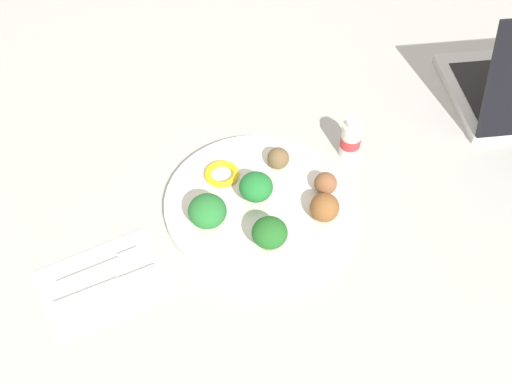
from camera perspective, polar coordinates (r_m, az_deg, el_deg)
name	(u,v)px	position (r m, az deg, el deg)	size (l,w,h in m)	color
ground_plane	(256,207)	(0.95, 0.00, -1.38)	(4.00, 4.00, 0.00)	#B2B2AD
plate	(256,204)	(0.94, 0.00, -1.08)	(0.28, 0.28, 0.02)	white
broccoli_floret_front_left	(256,186)	(0.91, -0.05, 0.58)	(0.05, 0.05, 0.05)	#A4BC7D
broccoli_floret_center	(208,212)	(0.88, -4.47, -1.84)	(0.06, 0.06, 0.06)	#A0CC7B
broccoli_floret_back_right	(270,233)	(0.86, 1.27, -3.82)	(0.05, 0.05, 0.05)	#94C26B
meatball_center	(325,208)	(0.91, 6.34, -1.43)	(0.04, 0.04, 0.04)	brown
meatball_mid_left	(278,158)	(0.97, 2.06, 3.13)	(0.03, 0.03, 0.03)	brown
meatball_near_rim	(326,183)	(0.94, 6.44, 0.80)	(0.03, 0.03, 0.03)	brown
pepper_ring_mid_left	(222,174)	(0.97, -3.18, 1.69)	(0.05, 0.05, 0.01)	yellow
napkin	(104,281)	(0.90, -13.86, -7.96)	(0.17, 0.12, 0.01)	white
fork	(104,267)	(0.90, -13.82, -6.75)	(0.12, 0.03, 0.01)	silver
knife	(113,287)	(0.88, -13.10, -8.53)	(0.15, 0.04, 0.01)	silver
yogurt_bottle	(351,139)	(1.01, 8.74, 4.87)	(0.03, 0.03, 0.08)	white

